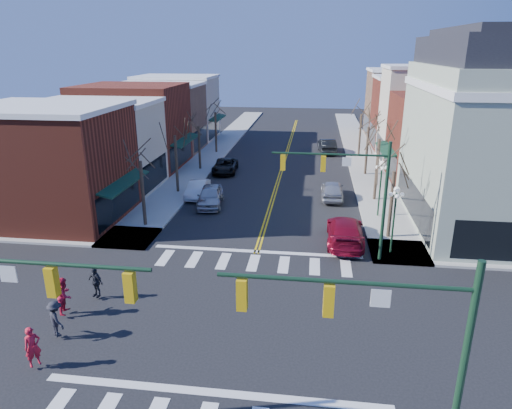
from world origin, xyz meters
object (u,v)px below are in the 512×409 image
(lamppost_midblock, at_px, (381,179))
(car_left_mid, at_px, (198,189))
(car_right_mid, at_px, (332,190))
(pedestrian_dark_a, at_px, (95,282))
(car_left_far, at_px, (225,166))
(pedestrian_red_a, at_px, (33,347))
(car_right_near, at_px, (345,231))
(pedestrian_red_b, at_px, (65,295))
(car_right_far, at_px, (327,146))
(pedestrian_dark_b, at_px, (56,319))
(car_left_near, at_px, (210,196))
(lamppost_corner, at_px, (395,209))

(lamppost_midblock, bearing_deg, car_left_mid, 167.96)
(car_right_mid, xyz_separation_m, pedestrian_dark_a, (-12.22, -17.89, 0.18))
(car_left_far, distance_m, pedestrian_red_a, 30.47)
(car_right_near, xyz_separation_m, car_right_mid, (-0.57, 9.20, -0.05))
(pedestrian_red_a, xyz_separation_m, pedestrian_red_b, (-0.75, 3.76, 0.06))
(car_right_far, height_order, pedestrian_dark_b, pedestrian_dark_b)
(lamppost_midblock, relative_size, pedestrian_red_b, 2.41)
(car_left_near, distance_m, car_right_near, 12.02)
(car_right_mid, relative_size, pedestrian_dark_a, 2.83)
(lamppost_midblock, distance_m, car_right_mid, 5.67)
(car_right_far, relative_size, pedestrian_red_b, 2.85)
(lamppost_corner, height_order, car_right_near, lamppost_corner)
(lamppost_corner, bearing_deg, car_left_near, 149.93)
(car_left_mid, distance_m, car_left_far, 8.20)
(car_right_near, height_order, car_right_mid, car_right_near)
(car_left_near, bearing_deg, pedestrian_dark_a, -106.00)
(pedestrian_red_a, bearing_deg, lamppost_midblock, 1.32)
(car_left_near, relative_size, pedestrian_red_b, 2.61)
(lamppost_corner, height_order, pedestrian_dark_b, lamppost_corner)
(car_right_mid, xyz_separation_m, pedestrian_red_a, (-12.22, -23.22, 0.21))
(car_left_far, bearing_deg, pedestrian_dark_b, -97.24)
(car_left_far, distance_m, pedestrian_red_b, 26.78)
(car_left_mid, height_order, pedestrian_dark_b, pedestrian_dark_b)
(car_left_far, xyz_separation_m, pedestrian_dark_a, (-1.69, -25.10, 0.27))
(car_left_mid, relative_size, car_right_mid, 0.91)
(pedestrian_red_a, bearing_deg, car_right_mid, 12.55)
(lamppost_midblock, bearing_deg, lamppost_corner, -90.00)
(lamppost_corner, bearing_deg, pedestrian_red_b, -151.29)
(car_left_near, relative_size, car_right_mid, 1.03)
(pedestrian_red_a, bearing_deg, car_left_near, 33.32)
(car_right_far, distance_m, pedestrian_red_b, 39.54)
(car_left_near, xyz_separation_m, car_right_far, (9.63, 20.95, 0.04))
(pedestrian_red_a, height_order, pedestrian_dark_a, pedestrian_red_a)
(lamppost_corner, bearing_deg, car_right_mid, 107.24)
(car_left_far, relative_size, pedestrian_red_a, 2.92)
(pedestrian_dark_a, relative_size, pedestrian_dark_b, 0.97)
(pedestrian_red_a, bearing_deg, car_left_far, 37.12)
(car_left_far, bearing_deg, car_right_near, -59.44)
(car_right_near, xyz_separation_m, car_right_far, (-0.69, 27.12, 0.02))
(lamppost_corner, xyz_separation_m, car_left_far, (-13.81, 17.77, -2.28))
(lamppost_corner, distance_m, car_left_mid, 17.63)
(lamppost_midblock, bearing_deg, car_right_far, 98.79)
(car_left_near, bearing_deg, lamppost_corner, -36.63)
(car_right_mid, bearing_deg, car_right_near, 94.22)
(car_left_near, bearing_deg, pedestrian_red_b, -107.65)
(car_right_far, distance_m, pedestrian_dark_a, 37.80)
(lamppost_midblock, height_order, car_right_near, lamppost_midblock)
(car_right_near, bearing_deg, pedestrian_dark_a, 35.32)
(pedestrian_dark_a, bearing_deg, lamppost_corner, 47.60)
(car_left_far, height_order, pedestrian_red_b, pedestrian_red_b)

